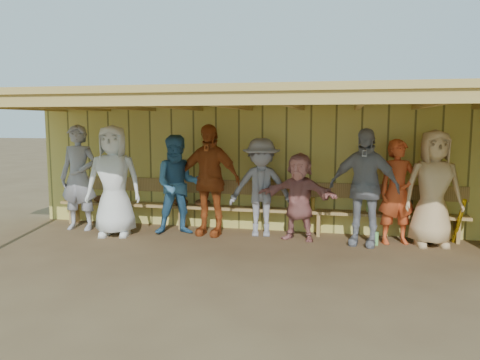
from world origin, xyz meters
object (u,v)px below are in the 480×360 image
object	(u,v)px
player_d	(209,180)
player_f	(299,197)
player_e	(261,187)
player_h	(433,188)
player_a	(79,178)
player_g	(397,192)
player_b	(114,181)
player_extra	(364,187)
player_c	(178,185)
bench	(249,203)

from	to	relation	value
player_d	player_f	bearing A→B (deg)	6.73
player_e	player_h	size ratio (longest dim) A/B	0.91
player_d	player_f	xyz separation A→B (m)	(1.61, -0.01, -0.24)
player_a	player_g	bearing A→B (deg)	0.29
player_b	player_extra	bearing A→B (deg)	-8.94
player_d	player_h	size ratio (longest dim) A/B	1.04
player_b	player_extra	world-z (taller)	player_b
player_c	player_h	xyz separation A→B (m)	(4.33, 0.13, 0.05)
player_a	player_f	world-z (taller)	player_a
player_e	player_c	bearing A→B (deg)	178.82
player_h	bench	bearing A→B (deg)	164.05
player_g	player_h	world-z (taller)	player_h
player_a	player_extra	size ratio (longest dim) A/B	1.02
player_c	player_extra	size ratio (longest dim) A/B	0.93
player_f	player_d	bearing A→B (deg)	-168.09
player_a	player_e	world-z (taller)	player_a
player_f	bench	xyz separation A→B (m)	(-0.97, 0.45, -0.22)
player_g	player_b	bearing A→B (deg)	168.45
player_g	bench	bearing A→B (deg)	154.47
player_a	player_e	xyz separation A→B (m)	(3.42, 0.27, -0.12)
player_c	player_g	world-z (taller)	player_c
player_d	player_g	bearing A→B (deg)	8.50
player_g	player_h	bearing A→B (deg)	-19.48
player_a	bench	world-z (taller)	player_a
player_f	player_c	bearing A→B (deg)	-166.09
player_d	player_extra	bearing A→B (deg)	4.32
player_g	player_h	xyz separation A→B (m)	(0.55, -0.02, 0.08)
player_c	player_d	distance (m)	0.56
player_c	bench	world-z (taller)	player_c
player_c	player_f	bearing A→B (deg)	-19.70
player_e	player_g	distance (m)	2.30
player_b	player_g	size ratio (longest dim) A/B	1.13
player_b	player_g	distance (m)	4.89
bench	player_f	bearing A→B (deg)	-24.94
player_a	player_h	distance (m)	6.27
player_h	bench	xyz separation A→B (m)	(-3.13, 0.38, -0.42)
player_f	player_extra	bearing A→B (deg)	5.88
player_c	player_h	size ratio (longest dim) A/B	0.94
player_c	player_g	size ratio (longest dim) A/B	1.03
player_c	bench	xyz separation A→B (m)	(1.20, 0.51, -0.37)
player_b	player_e	distance (m)	2.62
player_h	bench	distance (m)	3.19
player_a	player_b	bearing A→B (deg)	-20.48
player_e	player_h	world-z (taller)	player_h
player_d	player_b	bearing A→B (deg)	-157.85
player_f	player_h	distance (m)	2.18
player_g	player_h	size ratio (longest dim) A/B	0.92
player_f	player_b	bearing A→B (deg)	-160.20
player_extra	bench	bearing A→B (deg)	177.61
player_a	player_d	bearing A→B (deg)	1.45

